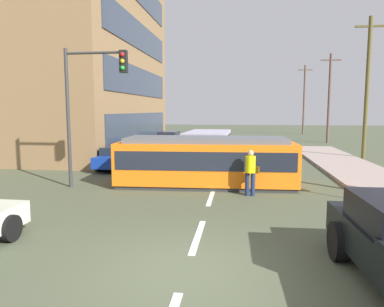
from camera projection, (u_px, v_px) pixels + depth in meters
ground_plane at (218, 177)px, 16.71m from camera, size 120.00×120.00×0.00m
lane_stripe_1 at (198, 236)px, 8.84m from camera, size 0.16×2.40×0.01m
lane_stripe_2 at (211, 197)px, 12.78m from camera, size 0.16×2.40×0.01m
lane_stripe_3 at (222, 164)px, 20.72m from camera, size 0.16×2.40×0.01m
lane_stripe_4 at (226, 152)px, 26.62m from camera, size 0.16×2.40×0.01m
corner_building at (37, 44)px, 26.71m from camera, size 15.92×17.05×16.00m
streetcar_tram at (206, 161)px, 14.74m from camera, size 7.28×2.82×1.99m
city_bus at (208, 144)px, 22.32m from camera, size 2.71×5.23×1.78m
pedestrian_crossing at (251, 170)px, 12.93m from camera, size 0.51×0.36×1.67m
parked_sedan_mid at (124, 156)px, 19.32m from camera, size 2.11×4.50×1.19m
parked_sedan_far at (156, 145)px, 25.80m from camera, size 2.04×4.19×1.19m
parked_sedan_furthest at (169, 138)px, 32.44m from camera, size 2.01×4.62×1.19m
traffic_light_mast at (90, 92)px, 13.94m from camera, size 2.53×0.33×5.47m
utility_pole_mid at (367, 86)px, 22.27m from camera, size 1.80×0.24×8.76m
utility_pole_far at (329, 97)px, 33.74m from camera, size 1.80×0.24×8.31m
utility_pole_distant at (304, 99)px, 45.78m from camera, size 1.80×0.24×8.74m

